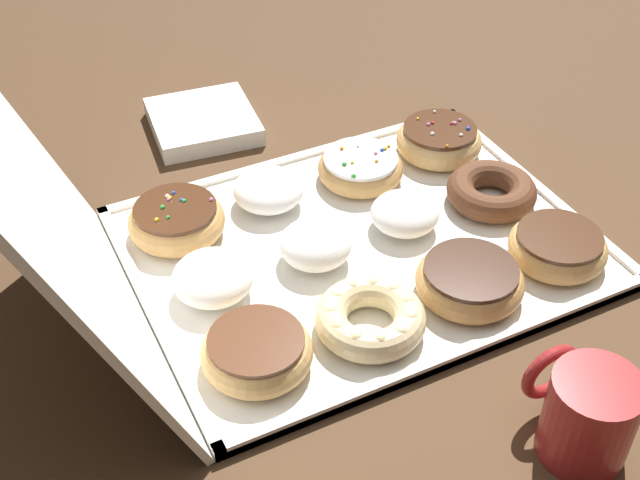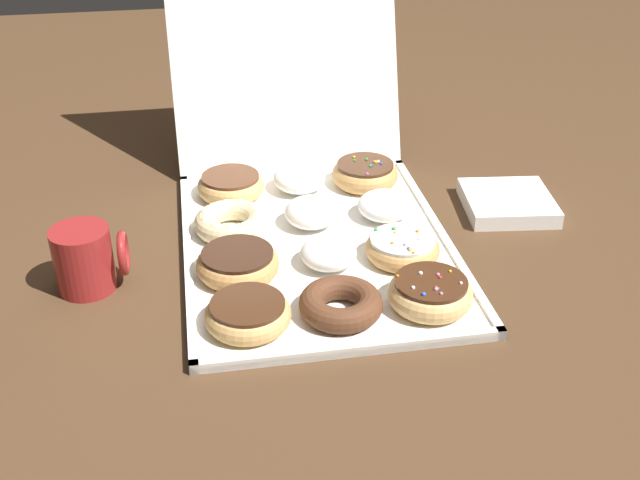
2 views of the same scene
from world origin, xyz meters
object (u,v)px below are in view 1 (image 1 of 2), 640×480
donut_box (361,247)px  chocolate_frosted_donut_9 (257,351)px  chocolate_frosted_donut_3 (470,280)px  sprinkle_donut_2 (439,140)px  chocolate_cake_ring_donut_1 (490,190)px  sprinkle_donut_5 (360,167)px  powdered_filled_donut_4 (405,213)px  powdered_filled_donut_10 (214,279)px  sprinkle_donut_11 (177,220)px  powdered_filled_donut_7 (315,244)px  powdered_filled_donut_8 (268,190)px  cruller_donut_6 (370,317)px  napkin_stack (203,122)px  coffee_mug (586,413)px  chocolate_frosted_donut_0 (558,246)px

donut_box → chocolate_frosted_donut_9: 0.22m
chocolate_frosted_donut_3 → sprinkle_donut_2: bearing=-25.8°
donut_box → chocolate_cake_ring_donut_1: 0.18m
chocolate_frosted_donut_3 → sprinkle_donut_5: sprinkle_donut_5 is taller
sprinkle_donut_2 → sprinkle_donut_5: size_ratio=1.04×
chocolate_frosted_donut_3 → powdered_filled_donut_4: bearing=1.4°
powdered_filled_donut_10 → powdered_filled_donut_4: bearing=-87.9°
donut_box → sprinkle_donut_11: sprinkle_donut_11 is taller
powdered_filled_donut_7 → powdered_filled_donut_8: bearing=2.5°
cruller_donut_6 → sprinkle_donut_11: (0.24, 0.13, 0.00)m
donut_box → powdered_filled_donut_10: 0.19m
powdered_filled_donut_8 → sprinkle_donut_11: bearing=92.5°
sprinkle_donut_2 → sprinkle_donut_11: 0.37m
chocolate_cake_ring_donut_1 → sprinkle_donut_2: size_ratio=0.97×
napkin_stack → sprinkle_donut_11: bearing=152.6°
cruller_donut_6 → sprinkle_donut_11: sprinkle_donut_11 is taller
powdered_filled_donut_4 → powdered_filled_donut_8: bearing=47.8°
chocolate_frosted_donut_9 → powdered_filled_donut_8: bearing=-26.4°
powdered_filled_donut_4 → powdered_filled_donut_10: bearing=92.1°
sprinkle_donut_5 → chocolate_frosted_donut_9: (-0.23, 0.24, 0.00)m
powdered_filled_donut_4 → cruller_donut_6: 0.18m
sprinkle_donut_2 → coffee_mug: coffee_mug is taller
chocolate_frosted_donut_9 → powdered_filled_donut_4: bearing=-63.3°
coffee_mug → sprinkle_donut_5: bearing=-2.2°
chocolate_frosted_donut_9 → napkin_stack: bearing=-13.7°
sprinkle_donut_5 → powdered_filled_donut_8: size_ratio=1.27×
sprinkle_donut_2 → powdered_filled_donut_7: bearing=116.2°
donut_box → chocolate_frosted_donut_3: size_ratio=4.41×
donut_box → chocolate_frosted_donut_0: 0.22m
sprinkle_donut_5 → coffee_mug: bearing=177.8°
chocolate_frosted_donut_0 → sprinkle_donut_2: 0.24m
cruller_donut_6 → coffee_mug: coffee_mug is taller
powdered_filled_donut_8 → coffee_mug: 0.47m
sprinkle_donut_5 → chocolate_frosted_donut_9: same height
chocolate_cake_ring_donut_1 → powdered_filled_donut_8: 0.27m
sprinkle_donut_5 → cruller_donut_6: bearing=153.4°
powdered_filled_donut_7 → sprinkle_donut_2: bearing=-63.8°
sprinkle_donut_2 → powdered_filled_donut_4: sprinkle_donut_2 is taller
powdered_filled_donut_10 → sprinkle_donut_11: 0.12m
chocolate_frosted_donut_3 → cruller_donut_6: size_ratio=1.02×
chocolate_frosted_donut_0 → napkin_stack: size_ratio=0.79×
cruller_donut_6 → powdered_filled_donut_10: 0.17m
chocolate_cake_ring_donut_1 → chocolate_frosted_donut_9: size_ratio=0.99×
chocolate_cake_ring_donut_1 → cruller_donut_6: 0.27m
powdered_filled_donut_4 → sprinkle_donut_5: size_ratio=0.74×
powdered_filled_donut_4 → powdered_filled_donut_7: bearing=92.1°
chocolate_frosted_donut_0 → powdered_filled_donut_7: size_ratio=1.36×
powdered_filled_donut_7 → donut_box: bearing=-91.3°
powdered_filled_donut_4 → napkin_stack: 0.35m
powdered_filled_donut_4 → powdered_filled_donut_10: size_ratio=0.92×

